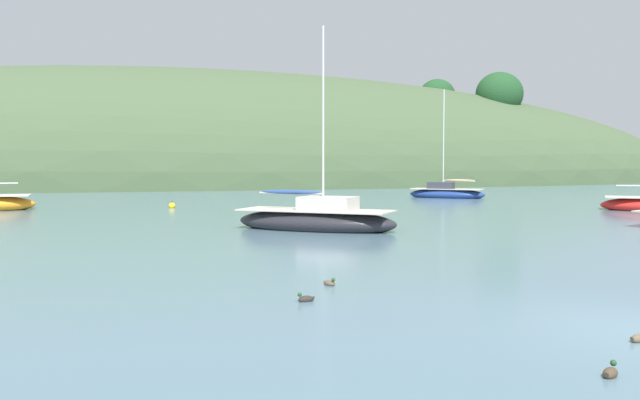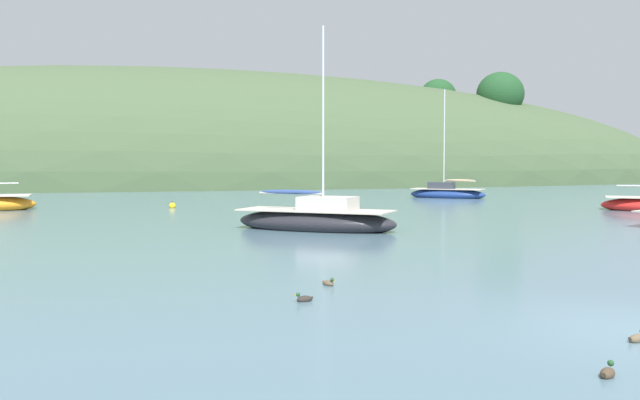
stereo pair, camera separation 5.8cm
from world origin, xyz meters
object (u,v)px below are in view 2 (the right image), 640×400
object	(u,v)px
mooring_buoy_channel	(343,205)
duck_trailing	(637,338)
mooring_buoy_outer	(172,206)
duck_straggler	(304,299)
sailboat_white_near	(447,193)
sailboat_yellow_far	(316,220)
duck_lead	(608,373)
duck_lone_right	(328,283)

from	to	relation	value
mooring_buoy_channel	duck_trailing	size ratio (longest dim) A/B	1.27
mooring_buoy_outer	duck_straggler	size ratio (longest dim) A/B	1.27
mooring_buoy_outer	duck_trailing	size ratio (longest dim) A/B	1.27
sailboat_white_near	mooring_buoy_outer	xyz separation A→B (m)	(-22.56, -5.94, -0.27)
sailboat_yellow_far	duck_lead	bearing A→B (deg)	-94.83
mooring_buoy_channel	sailboat_white_near	bearing A→B (deg)	35.52
duck_trailing	duck_lead	xyz separation A→B (m)	(-1.71, -1.36, 0.00)
sailboat_yellow_far	sailboat_white_near	xyz separation A→B (m)	(17.57, 22.04, -0.04)
mooring_buoy_outer	mooring_buoy_channel	bearing A→B (deg)	-13.31
sailboat_white_near	duck_lead	distance (m)	46.53
duck_trailing	mooring_buoy_channel	bearing A→B (deg)	80.04
duck_lone_right	duck_straggler	world-z (taller)	same
sailboat_white_near	duck_lone_right	xyz separation A→B (m)	(-20.95, -34.75, -0.34)
mooring_buoy_outer	duck_straggler	xyz separation A→B (m)	(0.58, -30.43, -0.07)
duck_lone_right	duck_straggler	xyz separation A→B (m)	(-1.03, -1.62, 0.00)
mooring_buoy_channel	duck_trailing	distance (m)	33.01
sailboat_yellow_far	duck_straggler	world-z (taller)	sailboat_yellow_far
sailboat_white_near	duck_trailing	world-z (taller)	sailboat_white_near
mooring_buoy_channel	duck_lone_right	distance (m)	27.81
duck_lead	duck_straggler	xyz separation A→B (m)	(-2.70, 5.98, 0.00)
mooring_buoy_channel	duck_straggler	distance (m)	29.68
mooring_buoy_outer	duck_lead	world-z (taller)	mooring_buoy_outer
mooring_buoy_channel	duck_lone_right	size ratio (longest dim) A/B	1.31
sailboat_white_near	duck_straggler	distance (m)	42.50
sailboat_yellow_far	duck_lone_right	distance (m)	13.16
sailboat_yellow_far	sailboat_white_near	distance (m)	28.18
duck_lone_right	duck_lead	size ratio (longest dim) A/B	1.05
mooring_buoy_outer	sailboat_white_near	bearing A→B (deg)	14.75
duck_lone_right	duck_trailing	bearing A→B (deg)	-61.56
mooring_buoy_channel	duck_lead	world-z (taller)	mooring_buoy_channel
sailboat_white_near	mooring_buoy_channel	bearing A→B (deg)	-144.48
duck_trailing	duck_lead	size ratio (longest dim) A/B	1.08
sailboat_yellow_far	duck_lead	size ratio (longest dim) A/B	22.97
duck_straggler	duck_trailing	bearing A→B (deg)	-46.29
mooring_buoy_outer	duck_trailing	world-z (taller)	mooring_buoy_outer
sailboat_yellow_far	mooring_buoy_outer	distance (m)	16.86
mooring_buoy_outer	mooring_buoy_channel	xyz separation A→B (m)	(10.70, -2.53, 0.00)
mooring_buoy_channel	duck_lone_right	xyz separation A→B (m)	(-9.08, -26.28, -0.07)
duck_trailing	duck_lead	bearing A→B (deg)	-141.38
sailboat_white_near	duck_lead	xyz separation A→B (m)	(-19.28, -42.35, -0.34)
sailboat_yellow_far	duck_trailing	xyz separation A→B (m)	(-0.01, -18.95, -0.38)
duck_straggler	sailboat_yellow_far	bearing A→B (deg)	72.88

